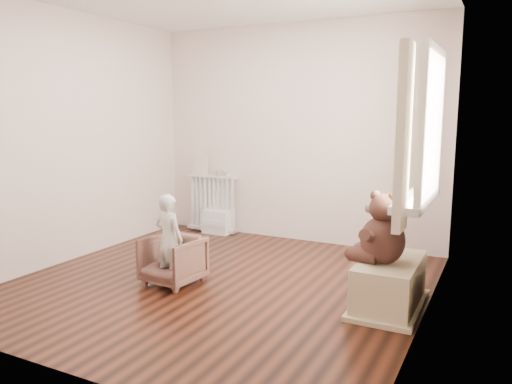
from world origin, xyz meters
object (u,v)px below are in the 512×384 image
at_px(toy_vanity, 218,212).
at_px(armchair, 173,260).
at_px(plush_cat, 424,178).
at_px(child, 169,239).
at_px(toy_bench, 389,283).
at_px(radiator, 212,202).
at_px(teddy_bear, 383,228).

distance_m(toy_vanity, armchair, 1.96).
relative_size(toy_vanity, plush_cat, 2.43).
xyz_separation_m(child, toy_bench, (1.90, 0.39, -0.23)).
distance_m(radiator, plush_cat, 3.01).
distance_m(radiator, toy_vanity, 0.16).
bearing_deg(toy_vanity, radiator, 164.86).
bearing_deg(armchair, toy_bench, 15.96).
bearing_deg(toy_vanity, toy_bench, -30.89).
distance_m(toy_bench, plush_cat, 0.99).
relative_size(toy_bench, plush_cat, 3.66).
distance_m(armchair, toy_bench, 1.93).
distance_m(toy_vanity, child, 2.01).
distance_m(radiator, teddy_bear, 3.08).
relative_size(radiator, child, 0.91).
bearing_deg(toy_bench, toy_vanity, 149.11).
bearing_deg(teddy_bear, plush_cat, 81.50).
height_order(toy_vanity, toy_bench, toy_vanity).
height_order(armchair, plush_cat, plush_cat).
relative_size(radiator, armchair, 1.55).
bearing_deg(toy_bench, child, -168.48).
bearing_deg(teddy_bear, radiator, 155.44).
bearing_deg(armchair, teddy_bear, 13.47).
height_order(toy_vanity, plush_cat, plush_cat).
height_order(radiator, teddy_bear, teddy_bear).
relative_size(teddy_bear, plush_cat, 2.42).
height_order(radiator, toy_bench, radiator).
distance_m(radiator, armchair, 2.03).
bearing_deg(plush_cat, toy_vanity, 144.04).
bearing_deg(radiator, teddy_bear, -32.25).
height_order(child, teddy_bear, teddy_bear).
xyz_separation_m(toy_vanity, toy_bench, (2.53, -1.51, -0.08)).
height_order(armchair, child, child).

